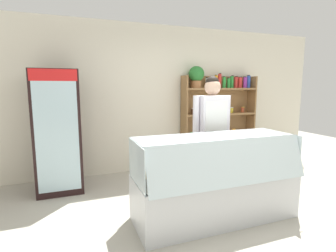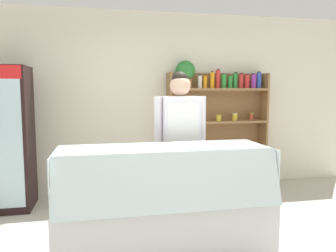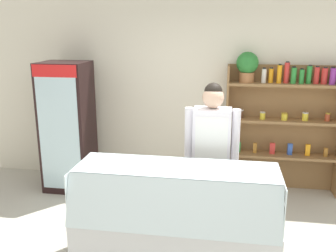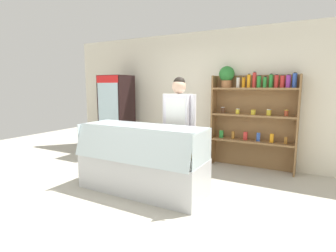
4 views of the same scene
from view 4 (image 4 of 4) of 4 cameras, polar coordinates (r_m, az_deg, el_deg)
The scene contains 6 objects.
ground_plane at distance 3.98m, azimuth -4.69°, elevation -14.75°, with size 12.00×12.00×0.00m, color #B7B2A3.
back_wall at distance 5.67m, azimuth 7.82°, elevation 6.24°, with size 6.80×0.10×2.70m, color silver.
drinks_fridge at distance 6.17m, azimuth -11.10°, elevation 2.27°, with size 0.65×0.59×1.83m.
shelving_unit at distance 5.22m, azimuth 17.30°, elevation 3.39°, with size 1.57×0.30×1.96m.
deli_display_case at distance 4.02m, azimuth -5.73°, elevation -9.72°, with size 1.94×0.77×1.01m.
shop_clerk at distance 4.24m, azimuth 2.34°, elevation 1.16°, with size 0.59×0.25×1.73m.
Camera 4 is at (2.03, -3.04, 1.57)m, focal length 28.00 mm.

